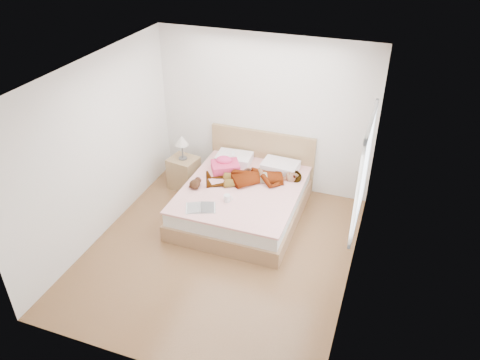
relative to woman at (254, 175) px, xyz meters
The scene contains 11 objects.
ground 1.35m from the woman, 95.48° to the right, with size 4.00×4.00×0.00m, color #4E3218.
woman is the anchor object (origin of this frame).
hair 0.73m from the woman, 141.71° to the left, with size 0.46×0.56×0.08m, color black.
phone 0.65m from the woman, 141.34° to the left, with size 0.05×0.10×0.01m, color silver.
room_shell 2.08m from the woman, 28.26° to the right, with size 4.00×4.00×4.00m.
bed 0.39m from the woman, 126.01° to the right, with size 1.80×2.08×1.00m.
towel 0.57m from the woman, 164.63° to the left, with size 0.55×0.52×0.23m.
magazine 1.09m from the woman, 116.66° to the right, with size 0.50×0.42×0.03m.
coffee_mug 0.70m from the woman, 106.13° to the right, with size 0.14×0.11×0.11m.
plush_toy 0.93m from the woman, 148.22° to the right, with size 0.18×0.26×0.14m.
nightstand 1.37m from the woman, behind, with size 0.51×0.47×0.98m.
Camera 1 is at (2.02, -4.74, 4.36)m, focal length 35.00 mm.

